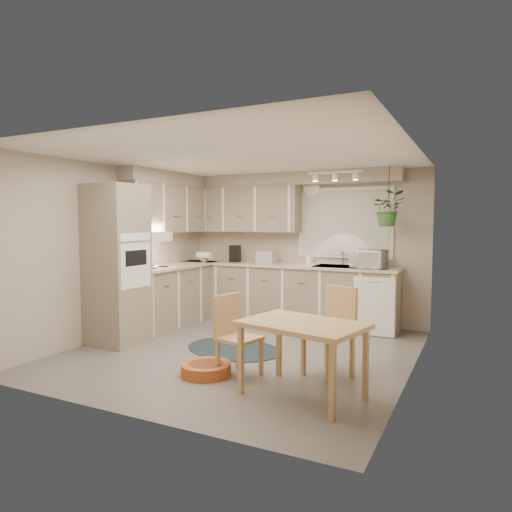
% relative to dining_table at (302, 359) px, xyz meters
% --- Properties ---
extents(floor, '(4.20, 4.20, 0.00)m').
position_rel_dining_table_xyz_m(floor, '(-1.18, 1.03, -0.35)').
color(floor, '#665F5A').
rests_on(floor, ground).
extents(ceiling, '(4.20, 4.20, 0.00)m').
position_rel_dining_table_xyz_m(ceiling, '(-1.18, 1.03, 2.05)').
color(ceiling, white).
rests_on(ceiling, wall_back).
extents(wall_back, '(4.00, 0.04, 2.40)m').
position_rel_dining_table_xyz_m(wall_back, '(-1.18, 3.13, 0.85)').
color(wall_back, '#B2A493').
rests_on(wall_back, floor).
extents(wall_front, '(4.00, 0.04, 2.40)m').
position_rel_dining_table_xyz_m(wall_front, '(-1.18, -1.07, 0.85)').
color(wall_front, '#B2A493').
rests_on(wall_front, floor).
extents(wall_left, '(0.04, 4.20, 2.40)m').
position_rel_dining_table_xyz_m(wall_left, '(-3.18, 1.03, 0.85)').
color(wall_left, '#B2A493').
rests_on(wall_left, floor).
extents(wall_right, '(0.04, 4.20, 2.40)m').
position_rel_dining_table_xyz_m(wall_right, '(0.82, 1.03, 0.85)').
color(wall_right, '#B2A493').
rests_on(wall_right, floor).
extents(base_cab_left, '(0.60, 1.85, 0.90)m').
position_rel_dining_table_xyz_m(base_cab_left, '(-2.88, 1.90, 0.10)').
color(base_cab_left, gray).
rests_on(base_cab_left, floor).
extents(base_cab_back, '(3.60, 0.60, 0.90)m').
position_rel_dining_table_xyz_m(base_cab_back, '(-1.38, 2.83, 0.10)').
color(base_cab_back, gray).
rests_on(base_cab_back, floor).
extents(counter_left, '(0.64, 1.89, 0.04)m').
position_rel_dining_table_xyz_m(counter_left, '(-2.87, 1.90, 0.57)').
color(counter_left, beige).
rests_on(counter_left, base_cab_left).
extents(counter_back, '(3.64, 0.64, 0.04)m').
position_rel_dining_table_xyz_m(counter_back, '(-1.38, 2.82, 0.57)').
color(counter_back, beige).
rests_on(counter_back, base_cab_back).
extents(oven_stack, '(0.65, 0.65, 2.10)m').
position_rel_dining_table_xyz_m(oven_stack, '(-2.85, 0.65, 0.70)').
color(oven_stack, gray).
rests_on(oven_stack, floor).
extents(wall_oven_face, '(0.02, 0.56, 0.58)m').
position_rel_dining_table_xyz_m(wall_oven_face, '(-2.53, 0.65, 0.70)').
color(wall_oven_face, white).
rests_on(wall_oven_face, oven_stack).
extents(upper_cab_left, '(0.35, 2.00, 0.75)m').
position_rel_dining_table_xyz_m(upper_cab_left, '(-3.00, 2.03, 1.48)').
color(upper_cab_left, gray).
rests_on(upper_cab_left, wall_left).
extents(upper_cab_back, '(2.00, 0.35, 0.75)m').
position_rel_dining_table_xyz_m(upper_cab_back, '(-2.18, 2.95, 1.48)').
color(upper_cab_back, gray).
rests_on(upper_cab_back, wall_back).
extents(soffit_left, '(0.30, 2.00, 0.20)m').
position_rel_dining_table_xyz_m(soffit_left, '(-3.03, 2.03, 1.95)').
color(soffit_left, '#B2A493').
rests_on(soffit_left, wall_left).
extents(soffit_back, '(3.60, 0.30, 0.20)m').
position_rel_dining_table_xyz_m(soffit_back, '(-1.38, 2.98, 1.95)').
color(soffit_back, '#B2A493').
rests_on(soffit_back, wall_back).
extents(cooktop, '(0.52, 0.58, 0.02)m').
position_rel_dining_table_xyz_m(cooktop, '(-2.86, 1.33, 0.60)').
color(cooktop, white).
rests_on(cooktop, counter_left).
extents(range_hood, '(0.40, 0.60, 0.14)m').
position_rel_dining_table_xyz_m(range_hood, '(-2.88, 1.33, 1.05)').
color(range_hood, white).
rests_on(range_hood, upper_cab_left).
extents(window_blinds, '(1.40, 0.02, 1.00)m').
position_rel_dining_table_xyz_m(window_blinds, '(-0.48, 3.10, 1.25)').
color(window_blinds, beige).
rests_on(window_blinds, wall_back).
extents(window_frame, '(1.50, 0.02, 1.10)m').
position_rel_dining_table_xyz_m(window_frame, '(-0.48, 3.11, 1.25)').
color(window_frame, white).
rests_on(window_frame, wall_back).
extents(sink, '(0.70, 0.48, 0.10)m').
position_rel_dining_table_xyz_m(sink, '(-0.48, 2.83, 0.55)').
color(sink, '#A4A7AC').
rests_on(sink, counter_back).
extents(dishwasher_front, '(0.58, 0.02, 0.83)m').
position_rel_dining_table_xyz_m(dishwasher_front, '(0.12, 2.52, 0.08)').
color(dishwasher_front, white).
rests_on(dishwasher_front, base_cab_back).
extents(track_light_bar, '(0.80, 0.04, 0.04)m').
position_rel_dining_table_xyz_m(track_light_bar, '(-0.48, 2.58, 1.98)').
color(track_light_bar, white).
rests_on(track_light_bar, ceiling).
extents(wall_clock, '(0.30, 0.03, 0.30)m').
position_rel_dining_table_xyz_m(wall_clock, '(-1.03, 3.10, 1.83)').
color(wall_clock, gold).
rests_on(wall_clock, wall_back).
extents(dining_table, '(1.23, 0.95, 0.69)m').
position_rel_dining_table_xyz_m(dining_table, '(0.00, 0.00, 0.00)').
color(dining_table, tan).
rests_on(dining_table, floor).
extents(chair_left, '(0.47, 0.47, 0.85)m').
position_rel_dining_table_xyz_m(chair_left, '(-0.78, 0.22, 0.08)').
color(chair_left, tan).
rests_on(chair_left, floor).
extents(chair_back, '(0.58, 0.58, 0.93)m').
position_rel_dining_table_xyz_m(chair_back, '(0.05, 0.63, 0.12)').
color(chair_back, tan).
rests_on(chair_back, floor).
extents(braided_rug, '(1.51, 1.27, 0.01)m').
position_rel_dining_table_xyz_m(braided_rug, '(-1.33, 1.07, -0.34)').
color(braided_rug, black).
rests_on(braided_rug, floor).
extents(pet_bed, '(0.55, 0.55, 0.12)m').
position_rel_dining_table_xyz_m(pet_bed, '(-1.11, 0.09, -0.28)').
color(pet_bed, '#A95121').
rests_on(pet_bed, floor).
extents(microwave, '(0.51, 0.32, 0.33)m').
position_rel_dining_table_xyz_m(microwave, '(-0.01, 2.73, 0.76)').
color(microwave, white).
rests_on(microwave, counter_back).
extents(soap_bottle, '(0.10, 0.20, 0.09)m').
position_rel_dining_table_xyz_m(soap_bottle, '(-1.00, 2.98, 0.64)').
color(soap_bottle, white).
rests_on(soap_bottle, counter_back).
extents(hanging_plant, '(0.56, 0.59, 0.39)m').
position_rel_dining_table_xyz_m(hanging_plant, '(0.26, 2.73, 1.40)').
color(hanging_plant, '#346729').
rests_on(hanging_plant, ceiling).
extents(coffee_maker, '(0.20, 0.23, 0.28)m').
position_rel_dining_table_xyz_m(coffee_maker, '(-2.28, 2.83, 0.74)').
color(coffee_maker, black).
rests_on(coffee_maker, counter_back).
extents(toaster, '(0.33, 0.21, 0.19)m').
position_rel_dining_table_xyz_m(toaster, '(-1.70, 2.85, 0.69)').
color(toaster, '#A4A7AC').
rests_on(toaster, counter_back).
extents(knife_block, '(0.10, 0.10, 0.21)m').
position_rel_dining_table_xyz_m(knife_block, '(-1.63, 2.88, 0.70)').
color(knife_block, tan).
rests_on(knife_block, counter_back).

